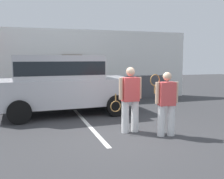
# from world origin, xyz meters

# --- Properties ---
(ground_plane) EXTENTS (40.00, 40.00, 0.00)m
(ground_plane) POSITION_xyz_m (0.00, 0.00, 0.00)
(ground_plane) COLOR #38383A
(parking_stripe_1) EXTENTS (0.12, 4.40, 0.01)m
(parking_stripe_1) POSITION_xyz_m (-0.61, 1.50, 0.00)
(parking_stripe_1) COLOR silver
(parking_stripe_1) RESTS_ON ground_plane
(house_frontage) EXTENTS (10.70, 0.40, 3.22)m
(house_frontage) POSITION_xyz_m (-0.00, 5.85, 1.51)
(house_frontage) COLOR white
(house_frontage) RESTS_ON ground_plane
(parked_suv) EXTENTS (4.66, 2.29, 2.05)m
(parked_suv) POSITION_xyz_m (-1.13, 3.15, 1.15)
(parked_suv) COLOR #B7B7BC
(parked_suv) RESTS_ON ground_plane
(tennis_player_man) EXTENTS (0.90, 0.29, 1.73)m
(tennis_player_man) POSITION_xyz_m (0.28, 0.35, 0.89)
(tennis_player_man) COLOR white
(tennis_player_man) RESTS_ON ground_plane
(tennis_player_woman) EXTENTS (0.74, 0.29, 1.62)m
(tennis_player_woman) POSITION_xyz_m (1.02, -0.24, 0.85)
(tennis_player_woman) COLOR white
(tennis_player_woman) RESTS_ON ground_plane
(potted_plant_by_porch) EXTENTS (0.59, 0.59, 0.78)m
(potted_plant_by_porch) POSITION_xyz_m (1.81, 4.68, 0.43)
(potted_plant_by_porch) COLOR #9E5638
(potted_plant_by_porch) RESTS_ON ground_plane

